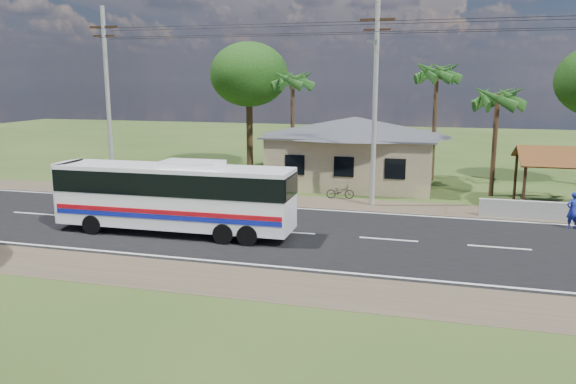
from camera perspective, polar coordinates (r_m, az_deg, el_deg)
name	(u,v)px	position (r m, az deg, el deg)	size (l,w,h in m)	color
ground	(288,232)	(25.40, 0.00, -4.13)	(120.00, 120.00, 0.00)	#2B4117
road	(288,232)	(25.40, 0.00, -4.11)	(120.00, 16.00, 0.03)	black
house	(354,144)	(37.24, 6.76, 4.91)	(12.40, 10.00, 5.00)	tan
waiting_shed	(568,158)	(33.04, 26.60, 3.11)	(5.20, 4.48, 3.35)	#332212
concrete_barrier	(554,211)	(30.42, 25.41, -1.78)	(7.00, 0.30, 0.90)	#9E9E99
utility_poles	(369,99)	(30.35, 8.20, 9.33)	(32.80, 2.22, 11.00)	#9E9E99
palm_near	(498,98)	(34.77, 20.53, 8.89)	(2.80, 2.80, 6.70)	#47301E
palm_mid	(437,74)	(39.12, 14.90, 11.55)	(2.80, 2.80, 8.20)	#47301E
palm_far	(293,81)	(40.96, 0.47, 11.23)	(2.80, 2.80, 7.70)	#47301E
tree_behind_house	(249,75)	(44.04, -3.99, 11.79)	(6.00, 6.00, 9.61)	#47301E
coach_bus	(175,192)	(25.30, -11.45, -0.01)	(10.74, 2.49, 3.32)	white
motorcycle	(340,192)	(32.57, 5.32, 0.04)	(0.55, 1.58, 0.83)	black
person	(573,210)	(28.96, 26.96, -1.66)	(0.64, 0.42, 1.76)	#1B2797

